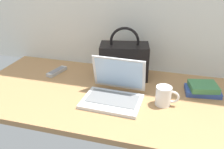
% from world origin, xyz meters
% --- Properties ---
extents(desk, '(1.60, 0.76, 0.03)m').
position_xyz_m(desk, '(0.00, 0.00, 0.01)').
color(desk, '#A87A4C').
rests_on(desk, ground).
extents(laptop, '(0.32, 0.28, 0.21)m').
position_xyz_m(laptop, '(0.05, -0.05, 0.08)').
color(laptop, silver).
rests_on(laptop, desk).
extents(coffee_mug, '(0.12, 0.08, 0.10)m').
position_xyz_m(coffee_mug, '(0.32, -0.04, 0.08)').
color(coffee_mug, white).
rests_on(coffee_mug, desk).
extents(remote_control_near, '(0.08, 0.17, 0.02)m').
position_xyz_m(remote_control_near, '(-0.41, 0.16, 0.04)').
color(remote_control_near, '#B7B7B7').
rests_on(remote_control_near, desk).
extents(handbag, '(0.33, 0.22, 0.33)m').
position_xyz_m(handbag, '(0.04, 0.23, 0.15)').
color(handbag, black).
rests_on(handbag, desk).
extents(book_stack, '(0.20, 0.16, 0.06)m').
position_xyz_m(book_stack, '(0.52, 0.14, 0.06)').
color(book_stack, '#334C99').
rests_on(book_stack, desk).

